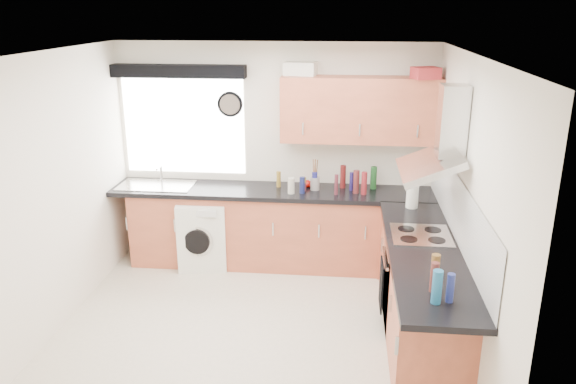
# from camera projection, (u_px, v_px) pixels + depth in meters

# --- Properties ---
(ground_plane) EXTENTS (3.60, 3.60, 0.00)m
(ground_plane) POSITION_uv_depth(u_px,v_px,m) (252.00, 334.00, 5.15)
(ground_plane) COLOR beige
(ceiling) EXTENTS (3.60, 3.60, 0.02)m
(ceiling) POSITION_uv_depth(u_px,v_px,m) (245.00, 55.00, 4.36)
(ceiling) COLOR white
(ceiling) RESTS_ON wall_back
(wall_back) EXTENTS (3.60, 0.02, 2.50)m
(wall_back) POSITION_uv_depth(u_px,v_px,m) (275.00, 153.00, 6.46)
(wall_back) COLOR silver
(wall_back) RESTS_ON ground_plane
(wall_front) EXTENTS (3.60, 0.02, 2.50)m
(wall_front) POSITION_uv_depth(u_px,v_px,m) (194.00, 316.00, 3.06)
(wall_front) COLOR silver
(wall_front) RESTS_ON ground_plane
(wall_left) EXTENTS (0.02, 3.60, 2.50)m
(wall_left) POSITION_uv_depth(u_px,v_px,m) (47.00, 199.00, 4.93)
(wall_left) COLOR silver
(wall_left) RESTS_ON ground_plane
(wall_right) EXTENTS (0.02, 3.60, 2.50)m
(wall_right) POSITION_uv_depth(u_px,v_px,m) (466.00, 213.00, 4.58)
(wall_right) COLOR silver
(wall_right) RESTS_ON ground_plane
(window) EXTENTS (1.40, 0.02, 1.10)m
(window) POSITION_uv_depth(u_px,v_px,m) (184.00, 126.00, 6.45)
(window) COLOR silver
(window) RESTS_ON wall_back
(window_blind) EXTENTS (1.50, 0.18, 0.14)m
(window_blind) POSITION_uv_depth(u_px,v_px,m) (178.00, 71.00, 6.17)
(window_blind) COLOR black
(window_blind) RESTS_ON wall_back
(splashback) EXTENTS (0.01, 3.00, 0.54)m
(splashback) POSITION_uv_depth(u_px,v_px,m) (457.00, 209.00, 4.89)
(splashback) COLOR white
(splashback) RESTS_ON wall_right
(base_cab_back) EXTENTS (3.00, 0.58, 0.86)m
(base_cab_back) POSITION_uv_depth(u_px,v_px,m) (264.00, 228.00, 6.45)
(base_cab_back) COLOR #9B4A31
(base_cab_back) RESTS_ON ground_plane
(base_cab_corner) EXTENTS (0.60, 0.60, 0.86)m
(base_cab_corner) POSITION_uv_depth(u_px,v_px,m) (405.00, 234.00, 6.29)
(base_cab_corner) COLOR #9B4A31
(base_cab_corner) RESTS_ON ground_plane
(base_cab_right) EXTENTS (0.58, 2.10, 0.86)m
(base_cab_right) POSITION_uv_depth(u_px,v_px,m) (420.00, 292.00, 5.01)
(base_cab_right) COLOR #9B4A31
(base_cab_right) RESTS_ON ground_plane
(worktop_back) EXTENTS (3.60, 0.62, 0.05)m
(worktop_back) POSITION_uv_depth(u_px,v_px,m) (272.00, 191.00, 6.29)
(worktop_back) COLOR black
(worktop_back) RESTS_ON base_cab_back
(worktop_right) EXTENTS (0.62, 2.42, 0.05)m
(worktop_right) POSITION_uv_depth(u_px,v_px,m) (425.00, 252.00, 4.73)
(worktop_right) COLOR black
(worktop_right) RESTS_ON base_cab_right
(sink) EXTENTS (0.84, 0.46, 0.10)m
(sink) POSITION_uv_depth(u_px,v_px,m) (156.00, 182.00, 6.39)
(sink) COLOR #BABABA
(sink) RESTS_ON worktop_back
(oven) EXTENTS (0.56, 0.58, 0.85)m
(oven) POSITION_uv_depth(u_px,v_px,m) (417.00, 285.00, 5.16)
(oven) COLOR black
(oven) RESTS_ON ground_plane
(hob_plate) EXTENTS (0.52, 0.52, 0.01)m
(hob_plate) POSITION_uv_depth(u_px,v_px,m) (421.00, 235.00, 5.00)
(hob_plate) COLOR #BABABA
(hob_plate) RESTS_ON worktop_right
(extractor_hood) EXTENTS (0.52, 0.78, 0.66)m
(extractor_hood) POSITION_uv_depth(u_px,v_px,m) (441.00, 142.00, 4.72)
(extractor_hood) COLOR #BABABA
(extractor_hood) RESTS_ON wall_right
(upper_cabinets) EXTENTS (1.70, 0.35, 0.70)m
(upper_cabinets) POSITION_uv_depth(u_px,v_px,m) (360.00, 110.00, 6.03)
(upper_cabinets) COLOR #9B4A31
(upper_cabinets) RESTS_ON wall_back
(washing_machine) EXTENTS (0.61, 0.60, 0.79)m
(washing_machine) POSITION_uv_depth(u_px,v_px,m) (203.00, 233.00, 6.42)
(washing_machine) COLOR silver
(washing_machine) RESTS_ON ground_plane
(wall_clock) EXTENTS (0.29, 0.04, 0.29)m
(wall_clock) POSITION_uv_depth(u_px,v_px,m) (230.00, 105.00, 6.29)
(wall_clock) COLOR black
(wall_clock) RESTS_ON wall_back
(casserole) EXTENTS (0.37, 0.30, 0.14)m
(casserole) POSITION_uv_depth(u_px,v_px,m) (301.00, 68.00, 6.05)
(casserole) COLOR silver
(casserole) RESTS_ON upper_cabinets
(storage_box) EXTENTS (0.31, 0.28, 0.12)m
(storage_box) POSITION_uv_depth(u_px,v_px,m) (426.00, 73.00, 5.74)
(storage_box) COLOR #AA282C
(storage_box) RESTS_ON upper_cabinets
(utensil_pot) EXTENTS (0.12, 0.12, 0.14)m
(utensil_pot) POSITION_uv_depth(u_px,v_px,m) (315.00, 183.00, 6.24)
(utensil_pot) COLOR gray
(utensil_pot) RESTS_ON worktop_back
(kitchen_roll) EXTENTS (0.13, 0.13, 0.26)m
(kitchen_roll) POSITION_uv_depth(u_px,v_px,m) (412.00, 195.00, 5.67)
(kitchen_roll) COLOR silver
(kitchen_roll) RESTS_ON worktop_right
(tomato_cluster) EXTENTS (0.17, 0.17, 0.06)m
(tomato_cluster) POSITION_uv_depth(u_px,v_px,m) (309.00, 184.00, 6.37)
(tomato_cluster) COLOR #AA0904
(tomato_cluster) RESTS_ON worktop_back
(jar_0) EXTENTS (0.07, 0.07, 0.25)m
(jar_0) POSITION_uv_depth(u_px,v_px,m) (374.00, 178.00, 6.26)
(jar_0) COLOR #1A4A1D
(jar_0) RESTS_ON worktop_back
(jar_1) EXTENTS (0.04, 0.04, 0.23)m
(jar_1) POSITION_uv_depth(u_px,v_px,m) (336.00, 185.00, 6.07)
(jar_1) COLOR #481920
(jar_1) RESTS_ON worktop_back
(jar_2) EXTENTS (0.07, 0.07, 0.26)m
(jar_2) POSITION_uv_depth(u_px,v_px,m) (356.00, 182.00, 6.12)
(jar_2) COLOR #541E1E
(jar_2) RESTS_ON worktop_back
(jar_3) EXTENTS (0.05, 0.05, 0.20)m
(jar_3) POSITION_uv_depth(u_px,v_px,m) (351.00, 181.00, 6.22)
(jar_3) COLOR #1F164C
(jar_3) RESTS_ON worktop_back
(jar_4) EXTENTS (0.06, 0.06, 0.21)m
(jar_4) POSITION_uv_depth(u_px,v_px,m) (315.00, 181.00, 6.22)
(jar_4) COLOR navy
(jar_4) RESTS_ON worktop_back
(jar_5) EXTENTS (0.06, 0.06, 0.26)m
(jar_5) POSITION_uv_depth(u_px,v_px,m) (343.00, 177.00, 6.30)
(jar_5) COLOR #541111
(jar_5) RESTS_ON worktop_back
(jar_6) EXTENTS (0.08, 0.08, 0.09)m
(jar_6) POSITION_uv_depth(u_px,v_px,m) (303.00, 187.00, 6.22)
(jar_6) COLOR #4E1B1E
(jar_6) RESTS_ON worktop_back
(jar_7) EXTENTS (0.06, 0.06, 0.25)m
(jar_7) POSITION_uv_depth(u_px,v_px,m) (364.00, 183.00, 6.08)
(jar_7) COLOR maroon
(jar_7) RESTS_ON worktop_back
(jar_8) EXTENTS (0.07, 0.07, 0.18)m
(jar_8) POSITION_uv_depth(u_px,v_px,m) (291.00, 186.00, 6.11)
(jar_8) COLOR #ACA693
(jar_8) RESTS_ON worktop_back
(jar_9) EXTENTS (0.05, 0.05, 0.18)m
(jar_9) POSITION_uv_depth(u_px,v_px,m) (279.00, 179.00, 6.34)
(jar_9) COLOR brown
(jar_9) RESTS_ON worktop_back
(jar_10) EXTENTS (0.06, 0.06, 0.15)m
(jar_10) POSITION_uv_depth(u_px,v_px,m) (303.00, 184.00, 6.22)
(jar_10) COLOR brown
(jar_10) RESTS_ON worktop_back
(jar_11) EXTENTS (0.06, 0.06, 0.18)m
(jar_11) POSITION_uv_depth(u_px,v_px,m) (302.00, 185.00, 6.12)
(jar_11) COLOR #131943
(jar_11) RESTS_ON worktop_back
(bottle_0) EXTENTS (0.05, 0.05, 0.21)m
(bottle_0) POSITION_uv_depth(u_px,v_px,m) (450.00, 288.00, 3.86)
(bottle_0) COLOR navy
(bottle_0) RESTS_ON worktop_right
(bottle_1) EXTENTS (0.07, 0.07, 0.17)m
(bottle_1) POSITION_uv_depth(u_px,v_px,m) (436.00, 265.00, 4.24)
(bottle_1) COLOR brown
(bottle_1) RESTS_ON worktop_right
(bottle_2) EXTENTS (0.07, 0.07, 0.25)m
(bottle_2) POSITION_uv_depth(u_px,v_px,m) (437.00, 287.00, 3.83)
(bottle_2) COLOR #1B5A84
(bottle_2) RESTS_ON worktop_right
(bottle_3) EXTENTS (0.06, 0.06, 0.23)m
(bottle_3) POSITION_uv_depth(u_px,v_px,m) (434.00, 277.00, 3.99)
(bottle_3) COLOR #55231E
(bottle_3) RESTS_ON worktop_right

